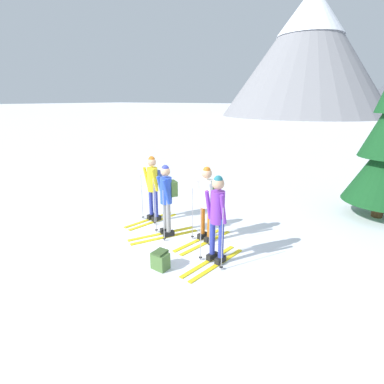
% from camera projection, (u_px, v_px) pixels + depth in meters
% --- Properties ---
extents(ground_plane, '(400.00, 400.00, 0.00)m').
position_uv_depth(ground_plane, '(180.00, 236.00, 7.19)').
color(ground_plane, white).
extents(skier_in_yellow, '(0.69, 1.59, 1.79)m').
position_uv_depth(skier_in_yellow, '(153.00, 185.00, 7.82)').
color(skier_in_yellow, yellow).
rests_on(skier_in_yellow, ground).
extents(skier_in_blue, '(1.16, 1.62, 1.77)m').
position_uv_depth(skier_in_blue, '(167.00, 197.00, 6.94)').
color(skier_in_blue, yellow).
rests_on(skier_in_blue, ground).
extents(skier_in_white, '(0.68, 1.68, 1.79)m').
position_uv_depth(skier_in_white, '(207.00, 200.00, 6.67)').
color(skier_in_white, yellow).
rests_on(skier_in_white, ground).
extents(skier_in_purple, '(0.63, 1.68, 1.83)m').
position_uv_depth(skier_in_purple, '(217.00, 216.00, 5.74)').
color(skier_in_purple, yellow).
rests_on(skier_in_purple, ground).
extents(backpack_on_snow_front, '(0.34, 0.28, 0.38)m').
position_uv_depth(backpack_on_snow_front, '(160.00, 260.00, 5.75)').
color(backpack_on_snow_front, '#4C7238').
rests_on(backpack_on_snow_front, ground).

